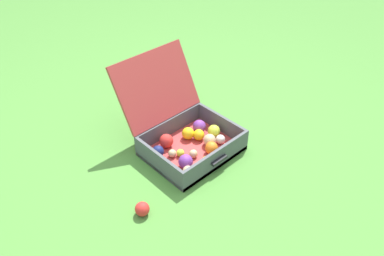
# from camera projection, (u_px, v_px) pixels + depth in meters

# --- Properties ---
(ground_plane) EXTENTS (16.00, 16.00, 0.00)m
(ground_plane) POSITION_uv_depth(u_px,v_px,m) (181.00, 153.00, 2.25)
(ground_plane) COLOR #4C8C38
(open_suitcase) EXTENTS (0.52, 0.64, 0.51)m
(open_suitcase) POSITION_uv_depth(u_px,v_px,m) (184.00, 132.00, 2.23)
(open_suitcase) COLOR #B23838
(open_suitcase) RESTS_ON ground
(stray_ball_on_grass) EXTENTS (0.07, 0.07, 0.07)m
(stray_ball_on_grass) POSITION_uv_depth(u_px,v_px,m) (142.00, 209.00, 1.86)
(stray_ball_on_grass) COLOR red
(stray_ball_on_grass) RESTS_ON ground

